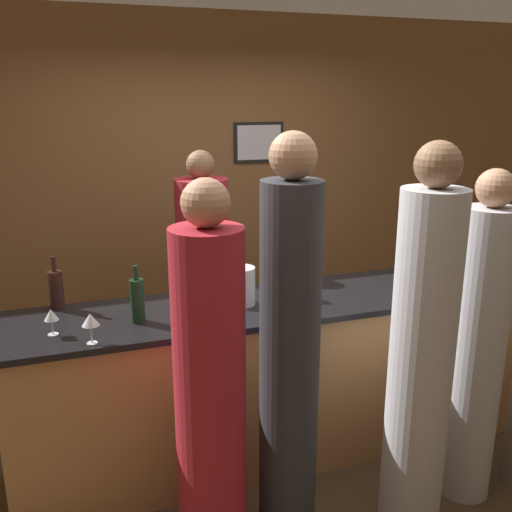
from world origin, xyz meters
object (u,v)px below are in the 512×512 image
object	(u,v)px
guest_2	(477,350)
wine_bottle_0	(56,289)
guest_4	(421,357)
wine_bottle_2	(476,255)
bartender	(204,289)
wine_bottle_1	(137,300)
guest_1	(210,395)
guest_0	(289,358)
ice_bucket	(242,286)

from	to	relation	value
guest_2	wine_bottle_0	distance (m)	2.30
guest_4	wine_bottle_2	size ratio (longest dim) A/B	6.07
bartender	wine_bottle_0	distance (m)	1.13
bartender	wine_bottle_2	xyz separation A→B (m)	(1.68, -0.73, 0.29)
wine_bottle_0	wine_bottle_1	bearing A→B (deg)	-40.62
guest_1	guest_2	bearing A→B (deg)	0.07
wine_bottle_1	guest_0	bearing A→B (deg)	-42.97
guest_2	guest_4	xyz separation A→B (m)	(-0.42, -0.10, 0.07)
wine_bottle_2	ice_bucket	distance (m)	1.65
guest_2	wine_bottle_1	world-z (taller)	guest_2
wine_bottle_0	ice_bucket	bearing A→B (deg)	-15.24
guest_4	wine_bottle_0	size ratio (longest dim) A/B	6.49
guest_2	wine_bottle_2	distance (m)	0.98
guest_4	wine_bottle_2	bearing A→B (deg)	40.70
bartender	guest_1	bearing A→B (deg)	77.33
guest_2	wine_bottle_1	size ratio (longest dim) A/B	5.87
wine_bottle_0	wine_bottle_1	distance (m)	0.53
guest_0	guest_2	size ratio (longest dim) A/B	1.11
guest_1	wine_bottle_1	world-z (taller)	guest_1
guest_4	wine_bottle_0	distance (m)	1.97
bartender	guest_1	distance (m)	1.52
ice_bucket	wine_bottle_1	bearing A→B (deg)	-173.03
guest_0	wine_bottle_1	world-z (taller)	guest_0
wine_bottle_0	wine_bottle_2	size ratio (longest dim) A/B	0.94
ice_bucket	guest_0	bearing A→B (deg)	-87.55
wine_bottle_2	ice_bucket	bearing A→B (deg)	-177.82
wine_bottle_2	guest_1	bearing A→B (deg)	-159.57
guest_2	ice_bucket	distance (m)	1.30
guest_2	wine_bottle_0	xyz separation A→B (m)	(-2.07, 0.96, 0.26)
wine_bottle_0	wine_bottle_2	bearing A→B (deg)	-4.50
guest_0	guest_1	xyz separation A→B (m)	(-0.39, -0.04, -0.10)
guest_0	guest_1	distance (m)	0.41
guest_0	guest_4	bearing A→B (deg)	-12.44
guest_1	wine_bottle_0	size ratio (longest dim) A/B	6.06
wine_bottle_0	wine_bottle_2	xyz separation A→B (m)	(2.64, -0.21, 0.01)
wine_bottle_0	wine_bottle_1	world-z (taller)	wine_bottle_1
bartender	ice_bucket	world-z (taller)	bartender
wine_bottle_0	guest_4	bearing A→B (deg)	-32.71
guest_4	wine_bottle_2	xyz separation A→B (m)	(0.99, 0.85, 0.19)
wine_bottle_0	wine_bottle_2	distance (m)	2.65
guest_1	wine_bottle_2	xyz separation A→B (m)	(2.02, 0.75, 0.26)
guest_4	wine_bottle_1	distance (m)	1.46
wine_bottle_1	ice_bucket	distance (m)	0.60
wine_bottle_0	ice_bucket	world-z (taller)	wine_bottle_0
guest_0	guest_1	bearing A→B (deg)	-174.57
guest_1	wine_bottle_2	world-z (taller)	guest_1
wine_bottle_2	guest_4	bearing A→B (deg)	-139.30
guest_0	wine_bottle_0	distance (m)	1.38
guest_1	wine_bottle_0	xyz separation A→B (m)	(-0.63, 0.96, 0.25)
guest_1	bartender	bearing A→B (deg)	77.33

